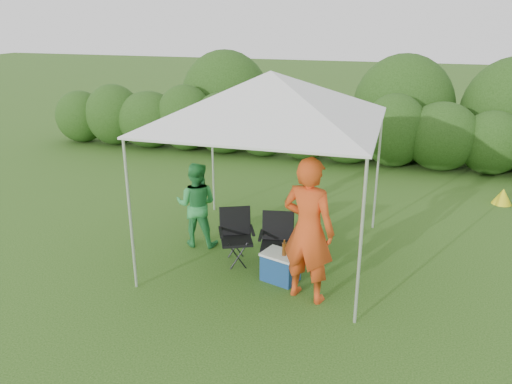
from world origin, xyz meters
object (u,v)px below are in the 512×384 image
(man, at_px, (308,230))
(cooler, at_px, (280,267))
(canopy, at_px, (270,97))
(chair_right, at_px, (277,237))
(chair_left, at_px, (236,232))
(woman, at_px, (197,205))

(man, bearing_deg, cooler, -22.26)
(canopy, distance_m, chair_right, 2.04)
(chair_left, distance_m, woman, 0.90)
(man, bearing_deg, canopy, -38.09)
(chair_left, bearing_deg, canopy, 16.38)
(canopy, distance_m, chair_left, 2.07)
(chair_left, bearing_deg, man, -55.06)
(woman, bearing_deg, man, 143.80)
(canopy, bearing_deg, cooler, -63.73)
(canopy, height_order, chair_left, canopy)
(canopy, xyz_separation_m, man, (0.81, -1.09, -1.49))
(canopy, height_order, chair_right, canopy)
(chair_right, bearing_deg, man, -61.48)
(man, xyz_separation_m, cooler, (-0.44, 0.34, -0.76))
(chair_right, distance_m, man, 1.07)
(canopy, xyz_separation_m, chair_left, (-0.42, -0.36, -1.99))
(chair_right, bearing_deg, chair_left, 170.91)
(cooler, bearing_deg, canopy, 134.19)
(woman, bearing_deg, canopy, 171.93)
(chair_right, distance_m, chair_left, 0.64)
(canopy, xyz_separation_m, woman, (-1.21, 0.01, -1.77))
(canopy, height_order, cooler, canopy)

